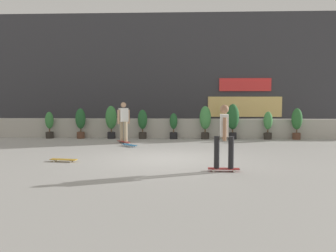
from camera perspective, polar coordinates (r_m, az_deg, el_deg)
The scene contains 16 objects.
ground_plane at distance 11.24m, azimuth -0.35°, elevation -5.16°, with size 48.00×48.00×0.00m, color #9E9B96.
planter_wall at distance 17.14m, azimuth 0.68°, elevation -0.36°, with size 18.00×0.40×0.90m, color #B2ADA3.
building_backdrop at distance 21.12m, azimuth 1.06°, elevation 8.12°, with size 20.00×2.08×6.50m.
potted_plant_0 at distance 17.81m, azimuth -18.06°, elevation 0.30°, with size 0.38×0.38×1.23m.
potted_plant_1 at distance 17.33m, azimuth -13.53°, elevation 0.72°, with size 0.46×0.46×1.40m.
potted_plant_2 at distance 16.99m, azimuth -8.88°, elevation 1.00°, with size 0.52×0.52×1.51m.
potted_plant_3 at distance 16.77m, azimuth -4.00°, elevation 0.56°, with size 0.43×0.43×1.34m.
potted_plant_4 at distance 16.67m, azimuth 0.88°, elevation 0.08°, with size 0.36×0.36×1.18m.
potted_plant_5 at distance 16.68m, azimuth 5.85°, elevation 0.96°, with size 0.52×0.52×1.51m.
potted_plant_6 at distance 16.79m, azimuth 10.10°, elevation 1.15°, with size 0.56×0.56×1.60m.
potted_plant_7 at distance 17.09m, azimuth 15.37°, elevation 0.28°, with size 0.40×0.40×1.26m.
potted_plant_8 at distance 17.41m, azimuth 19.51°, elevation 0.65°, with size 0.47×0.47×1.41m.
skater_by_wall_right at distance 15.18m, azimuth -6.97°, elevation 0.86°, with size 0.64×0.76×1.70m.
skater_by_wall_left at distance 9.33m, azimuth 8.77°, elevation -1.33°, with size 0.81×0.56×1.70m.
skateboard_near_camera at distance 11.16m, azimuth -16.02°, elevation -5.08°, with size 0.82×0.32×0.08m.
skateboard_aside at distance 14.17m, azimuth -6.09°, elevation -2.95°, with size 0.69×0.72×0.08m.
Camera 1 is at (0.57, -11.07, 1.86)m, focal length 38.96 mm.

